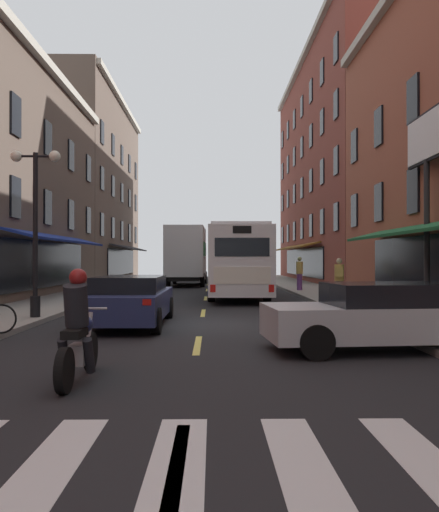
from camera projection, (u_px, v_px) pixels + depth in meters
The scene contains 14 objects.
ground_plane at pixel (201, 326), 14.47m from camera, with size 34.80×80.00×0.10m, color black.
lane_centre_dashes at pixel (201, 325), 14.22m from camera, with size 0.14×73.90×0.01m.
crosswalk_near at pixel (176, 469), 4.47m from camera, with size 7.10×2.80×0.01m.
sidewalk_right at pixel (414, 321), 14.55m from camera, with size 3.00×80.00×0.14m, color gray.
billboard_sign at pixel (427, 160), 16.49m from camera, with size 0.40×2.93×6.29m.
transit_bus at pixel (236, 261), 25.18m from camera, with size 2.70×11.07×3.26m.
box_truck at pixel (187, 256), 35.46m from camera, with size 2.60×7.91×3.88m.
sedan_near at pixel (192, 271), 46.78m from camera, with size 2.00×4.70×1.37m.
sedan_mid at pixel (131, 300), 14.16m from camera, with size 1.99×4.81×1.34m.
sedan_far at pixel (386, 316), 10.33m from camera, with size 4.78×2.30×1.32m.
motorcycle_rider at pixel (78, 333), 7.68m from camera, with size 0.62×2.07×1.66m.
pedestrian_near at pixel (339, 279), 20.00m from camera, with size 0.38×0.52×1.69m.
pedestrian_mid at pixel (300, 273), 28.06m from camera, with size 0.36×0.36×1.78m.
street_lamp_twin at pixel (35, 224), 15.03m from camera, with size 1.42×0.32×4.77m.
Camera 1 is at (0.31, -14.49, 1.80)m, focal length 36.85 mm.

